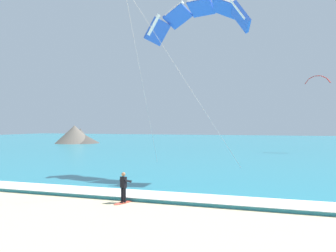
{
  "coord_description": "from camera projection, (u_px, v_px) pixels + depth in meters",
  "views": [
    {
      "loc": [
        9.1,
        -2.83,
        4.29
      ],
      "look_at": [
        2.39,
        18.27,
        4.23
      ],
      "focal_mm": 35.47,
      "sensor_mm": 36.0,
      "label": 1
    }
  ],
  "objects": [
    {
      "name": "kite_distant",
      "position": [
        317.0,
        79.0,
        50.06
      ],
      "size": [
        3.69,
        1.26,
        1.3
      ],
      "color": "red"
    },
    {
      "name": "sea",
      "position": [
        232.0,
        143.0,
        76.24
      ],
      "size": [
        200.0,
        120.0,
        0.2
      ],
      "primitive_type": "cube",
      "color": "teal",
      "rests_on": "ground"
    },
    {
      "name": "headland_left",
      "position": [
        78.0,
        136.0,
        74.99
      ],
      "size": [
        10.28,
        9.57,
        4.22
      ],
      "color": "#47423D",
      "rests_on": "ground"
    },
    {
      "name": "kitesurfer",
      "position": [
        124.0,
        186.0,
        18.26
      ],
      "size": [
        0.64,
        0.64,
        1.69
      ],
      "color": "black",
      "rests_on": "ground"
    },
    {
      "name": "kite_primary",
      "position": [
        198.0,
        16.0,
        26.26
      ],
      "size": [
        8.93,
        10.47,
        13.15
      ],
      "color": "blue"
    },
    {
      "name": "surf_foam",
      "position": [
        115.0,
        192.0,
        20.02
      ],
      "size": [
        200.0,
        2.18,
        0.04
      ],
      "primitive_type": "cube",
      "color": "white",
      "rests_on": "sea"
    },
    {
      "name": "surfboard",
      "position": [
        123.0,
        202.0,
        18.25
      ],
      "size": [
        0.9,
        1.47,
        0.09
      ],
      "color": "#E04C38",
      "rests_on": "ground"
    }
  ]
}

